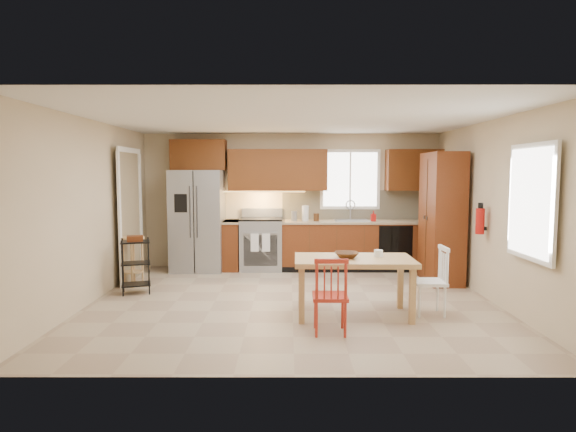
# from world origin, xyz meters

# --- Properties ---
(floor) EXTENTS (5.50, 5.50, 0.00)m
(floor) POSITION_xyz_m (0.00, 0.00, 0.00)
(floor) COLOR tan
(floor) RESTS_ON ground
(ceiling) EXTENTS (5.50, 5.00, 0.02)m
(ceiling) POSITION_xyz_m (0.00, 0.00, 2.50)
(ceiling) COLOR silver
(ceiling) RESTS_ON ground
(wall_back) EXTENTS (5.50, 0.02, 2.50)m
(wall_back) POSITION_xyz_m (0.00, 2.50, 1.25)
(wall_back) COLOR #CCB793
(wall_back) RESTS_ON ground
(wall_front) EXTENTS (5.50, 0.02, 2.50)m
(wall_front) POSITION_xyz_m (0.00, -2.50, 1.25)
(wall_front) COLOR #CCB793
(wall_front) RESTS_ON ground
(wall_left) EXTENTS (0.02, 5.00, 2.50)m
(wall_left) POSITION_xyz_m (-2.75, 0.00, 1.25)
(wall_left) COLOR #CCB793
(wall_left) RESTS_ON ground
(wall_right) EXTENTS (0.02, 5.00, 2.50)m
(wall_right) POSITION_xyz_m (2.75, 0.00, 1.25)
(wall_right) COLOR #CCB793
(wall_right) RESTS_ON ground
(refrigerator) EXTENTS (0.92, 0.75, 1.82)m
(refrigerator) POSITION_xyz_m (-1.70, 2.12, 0.91)
(refrigerator) COLOR gray
(refrigerator) RESTS_ON floor
(range_stove) EXTENTS (0.76, 0.63, 0.92)m
(range_stove) POSITION_xyz_m (-0.55, 2.19, 0.46)
(range_stove) COLOR gray
(range_stove) RESTS_ON floor
(base_cabinet_narrow) EXTENTS (0.30, 0.60, 0.90)m
(base_cabinet_narrow) POSITION_xyz_m (-1.10, 2.20, 0.45)
(base_cabinet_narrow) COLOR #5F2911
(base_cabinet_narrow) RESTS_ON floor
(base_cabinet_run) EXTENTS (2.92, 0.60, 0.90)m
(base_cabinet_run) POSITION_xyz_m (1.29, 2.20, 0.45)
(base_cabinet_run) COLOR #5F2911
(base_cabinet_run) RESTS_ON floor
(dishwasher) EXTENTS (0.60, 0.02, 0.78)m
(dishwasher) POSITION_xyz_m (1.85, 1.91, 0.45)
(dishwasher) COLOR black
(dishwasher) RESTS_ON floor
(backsplash) EXTENTS (2.92, 0.03, 0.55)m
(backsplash) POSITION_xyz_m (1.29, 2.48, 1.18)
(backsplash) COLOR #C3B692
(backsplash) RESTS_ON wall_back
(upper_over_fridge) EXTENTS (1.00, 0.35, 0.55)m
(upper_over_fridge) POSITION_xyz_m (-1.70, 2.33, 2.10)
(upper_over_fridge) COLOR #5C2F0F
(upper_over_fridge) RESTS_ON wall_back
(upper_left_block) EXTENTS (1.80, 0.35, 0.75)m
(upper_left_block) POSITION_xyz_m (-0.25, 2.33, 1.83)
(upper_left_block) COLOR #5C2F0F
(upper_left_block) RESTS_ON wall_back
(upper_right_block) EXTENTS (1.00, 0.35, 0.75)m
(upper_right_block) POSITION_xyz_m (2.25, 2.33, 1.83)
(upper_right_block) COLOR #5C2F0F
(upper_right_block) RESTS_ON wall_back
(window_back) EXTENTS (1.12, 0.04, 1.12)m
(window_back) POSITION_xyz_m (1.10, 2.48, 1.65)
(window_back) COLOR white
(window_back) RESTS_ON wall_back
(sink) EXTENTS (0.62, 0.46, 0.16)m
(sink) POSITION_xyz_m (1.10, 2.20, 0.86)
(sink) COLOR gray
(sink) RESTS_ON base_cabinet_run
(undercab_glow) EXTENTS (1.60, 0.30, 0.01)m
(undercab_glow) POSITION_xyz_m (-0.55, 2.30, 1.43)
(undercab_glow) COLOR #FFBF66
(undercab_glow) RESTS_ON wall_back
(soap_bottle) EXTENTS (0.09, 0.09, 0.19)m
(soap_bottle) POSITION_xyz_m (1.48, 2.10, 1.00)
(soap_bottle) COLOR #A90F0B
(soap_bottle) RESTS_ON base_cabinet_run
(paper_towel) EXTENTS (0.12, 0.12, 0.28)m
(paper_towel) POSITION_xyz_m (0.25, 2.15, 1.04)
(paper_towel) COLOR silver
(paper_towel) RESTS_ON base_cabinet_run
(canister_steel) EXTENTS (0.11, 0.11, 0.18)m
(canister_steel) POSITION_xyz_m (0.05, 2.15, 0.99)
(canister_steel) COLOR gray
(canister_steel) RESTS_ON base_cabinet_run
(canister_wood) EXTENTS (0.10, 0.10, 0.14)m
(canister_wood) POSITION_xyz_m (0.45, 2.12, 0.97)
(canister_wood) COLOR #482613
(canister_wood) RESTS_ON base_cabinet_run
(pantry) EXTENTS (0.50, 0.95, 2.10)m
(pantry) POSITION_xyz_m (2.43, 1.20, 1.05)
(pantry) COLOR #5F2911
(pantry) RESTS_ON floor
(fire_extinguisher) EXTENTS (0.12, 0.12, 0.36)m
(fire_extinguisher) POSITION_xyz_m (2.63, 0.15, 1.10)
(fire_extinguisher) COLOR #A90F0B
(fire_extinguisher) RESTS_ON wall_right
(window_right) EXTENTS (0.04, 1.02, 1.32)m
(window_right) POSITION_xyz_m (2.68, -1.15, 1.45)
(window_right) COLOR white
(window_right) RESTS_ON wall_right
(doorway) EXTENTS (0.04, 0.95, 2.10)m
(doorway) POSITION_xyz_m (-2.67, 1.30, 1.05)
(doorway) COLOR #8C7A59
(doorway) RESTS_ON wall_left
(dining_table) EXTENTS (1.47, 0.84, 0.71)m
(dining_table) POSITION_xyz_m (0.76, -0.68, 0.36)
(dining_table) COLOR tan
(dining_table) RESTS_ON floor
(chair_red) EXTENTS (0.41, 0.41, 0.86)m
(chair_red) POSITION_xyz_m (0.41, -1.33, 0.43)
(chair_red) COLOR #A9281A
(chair_red) RESTS_ON floor
(chair_white) EXTENTS (0.41, 0.41, 0.86)m
(chair_white) POSITION_xyz_m (1.71, -0.63, 0.43)
(chair_white) COLOR silver
(chair_white) RESTS_ON floor
(table_bowl) EXTENTS (0.30, 0.30, 0.07)m
(table_bowl) POSITION_xyz_m (0.67, -0.68, 0.72)
(table_bowl) COLOR #482613
(table_bowl) RESTS_ON dining_table
(table_jar) EXTENTS (0.10, 0.10, 0.12)m
(table_jar) POSITION_xyz_m (1.08, -0.59, 0.75)
(table_jar) COLOR silver
(table_jar) RESTS_ON dining_table
(bar_stool) EXTENTS (0.48, 0.48, 0.78)m
(bar_stool) POSITION_xyz_m (-2.50, 0.90, 0.39)
(bar_stool) COLOR tan
(bar_stool) RESTS_ON floor
(utility_cart) EXTENTS (0.48, 0.42, 0.81)m
(utility_cart) POSITION_xyz_m (-2.30, 0.43, 0.41)
(utility_cart) COLOR black
(utility_cart) RESTS_ON floor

